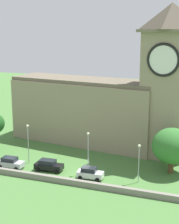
% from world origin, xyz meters
% --- Properties ---
extents(ground_plane, '(200.00, 200.00, 0.00)m').
position_xyz_m(ground_plane, '(0.00, 15.00, 0.00)').
color(ground_plane, '#477538').
extents(church, '(37.75, 13.83, 27.18)m').
position_xyz_m(church, '(-0.07, 15.83, 9.06)').
color(church, gray).
rests_on(church, ground).
extents(quay_barrier, '(55.08, 0.70, 0.90)m').
position_xyz_m(quay_barrier, '(0.00, -4.05, 0.45)').
color(quay_barrier, gray).
rests_on(quay_barrier, ground).
extents(car_silver, '(4.48, 2.36, 1.86)m').
position_xyz_m(car_silver, '(-12.21, -1.46, 0.94)').
color(car_silver, silver).
rests_on(car_silver, ground).
extents(car_black, '(4.78, 2.37, 1.85)m').
position_xyz_m(car_black, '(-5.71, -0.26, 0.93)').
color(car_black, black).
rests_on(car_black, ground).
extents(car_white, '(4.15, 2.23, 1.90)m').
position_xyz_m(car_white, '(1.86, -1.08, 0.96)').
color(car_white, silver).
rests_on(car_white, ground).
extents(streetlamp_west_mid, '(0.44, 0.44, 6.89)m').
position_xyz_m(streetlamp_west_mid, '(-10.52, 1.66, 4.61)').
color(streetlamp_west_mid, '#9EA0A5').
rests_on(streetlamp_west_mid, ground).
extents(streetlamp_central, '(0.44, 0.44, 6.86)m').
position_xyz_m(streetlamp_central, '(0.77, 1.00, 4.60)').
color(streetlamp_central, '#9EA0A5').
rests_on(streetlamp_central, ground).
extents(streetlamp_east_mid, '(0.44, 0.44, 6.05)m').
position_xyz_m(streetlamp_east_mid, '(9.16, 0.31, 4.12)').
color(streetlamp_east_mid, '#9EA0A5').
rests_on(streetlamp_east_mid, ground).
extents(tree_churchyard, '(6.43, 6.43, 7.47)m').
position_xyz_m(tree_churchyard, '(13.24, 5.84, 4.55)').
color(tree_churchyard, brown).
rests_on(tree_churchyard, ground).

